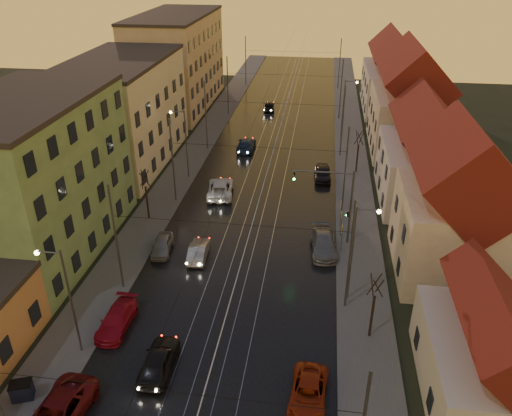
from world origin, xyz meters
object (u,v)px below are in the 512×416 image
at_px(parked_right_0, 308,393).
at_px(driving_car_0, 159,360).
at_px(street_lamp_1, 357,245).
at_px(street_lamp_2, 183,137).
at_px(parked_left_1, 57,414).
at_px(traffic_light_mast, 340,198).
at_px(driving_car_2, 220,188).
at_px(driving_car_4, 269,106).
at_px(parked_left_2, 117,320).
at_px(parked_right_1, 324,244).
at_px(driving_car_3, 246,144).
at_px(street_lamp_3, 346,103).
at_px(driving_car_1, 199,251).
at_px(dumpster, 22,391).
at_px(parked_left_3, 162,245).
at_px(street_lamp_0, 65,292).
at_px(parked_right_2, 323,173).

bearing_deg(parked_right_0, driving_car_0, 176.48).
xyz_separation_m(street_lamp_1, street_lamp_2, (-18.21, 20.00, 0.00)).
height_order(driving_car_0, parked_left_1, driving_car_0).
distance_m(street_lamp_1, traffic_light_mast, 8.08).
xyz_separation_m(driving_car_2, driving_car_4, (1.73, 30.99, -0.06)).
relative_size(parked_left_2, parked_right_1, 0.88).
bearing_deg(driving_car_3, parked_right_0, 102.48).
height_order(street_lamp_3, driving_car_1, street_lamp_3).
distance_m(parked_right_1, dumpster, 25.48).
relative_size(street_lamp_3, parked_left_3, 2.05).
xyz_separation_m(street_lamp_0, driving_car_0, (5.89, -0.83, -4.10)).
bearing_deg(parked_left_1, street_lamp_3, 76.45).
height_order(street_lamp_0, parked_right_1, street_lamp_0).
bearing_deg(dumpster, driving_car_3, 59.98).
bearing_deg(parked_right_0, parked_left_2, 164.86).
xyz_separation_m(parked_left_3, parked_right_0, (13.37, -14.50, -0.02)).
distance_m(street_lamp_2, parked_right_2, 16.23).
bearing_deg(driving_car_0, street_lamp_3, -106.33).
bearing_deg(street_lamp_2, parked_right_1, -40.26).
relative_size(driving_car_4, parked_left_1, 0.76).
xyz_separation_m(driving_car_0, parked_left_2, (-4.14, 3.44, -0.11)).
relative_size(street_lamp_1, parked_left_2, 1.73).
relative_size(street_lamp_0, dumpster, 6.67).
xyz_separation_m(driving_car_3, parked_right_2, (10.05, -7.92, -0.00)).
xyz_separation_m(parked_right_1, dumpster, (-17.36, -18.65, -0.06)).
bearing_deg(parked_left_2, dumpster, -114.66).
height_order(parked_right_1, dumpster, parked_right_1).
xyz_separation_m(traffic_light_mast, parked_left_3, (-15.11, -3.51, -3.93)).
distance_m(parked_left_2, parked_right_1, 18.52).
distance_m(traffic_light_mast, dumpster, 27.64).
bearing_deg(traffic_light_mast, parked_right_1, -126.13).
bearing_deg(parked_right_1, parked_right_2, 86.35).
relative_size(street_lamp_3, driving_car_0, 1.74).
distance_m(driving_car_2, parked_right_2, 12.07).
bearing_deg(street_lamp_1, traffic_light_mast, 97.91).
height_order(parked_left_3, parked_right_0, parked_left_3).
bearing_deg(traffic_light_mast, parked_left_2, -138.89).
bearing_deg(street_lamp_3, street_lamp_0, -112.48).
bearing_deg(driving_car_3, dumpster, 79.08).
distance_m(driving_car_1, parked_left_2, 10.08).
height_order(driving_car_0, parked_right_0, driving_car_0).
height_order(driving_car_1, dumpster, driving_car_1).
bearing_deg(driving_car_4, driving_car_0, 82.85).
height_order(driving_car_2, driving_car_4, driving_car_2).
xyz_separation_m(driving_car_3, driving_car_4, (1.01, 17.63, -0.04)).
xyz_separation_m(driving_car_1, parked_left_2, (-3.62, -9.41, -0.01)).
distance_m(traffic_light_mast, parked_right_0, 18.53).
bearing_deg(street_lamp_0, driving_car_3, 81.54).
bearing_deg(street_lamp_1, parked_right_0, -105.88).
distance_m(street_lamp_3, parked_left_1, 52.39).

